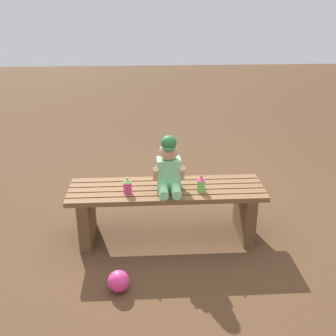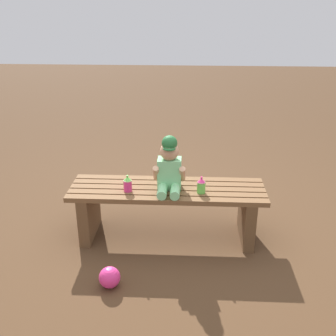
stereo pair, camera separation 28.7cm
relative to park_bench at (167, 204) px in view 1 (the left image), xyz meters
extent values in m
plane|color=#4C331E|center=(0.00, 0.00, -0.28)|extent=(16.00, 16.00, 0.00)
cube|color=brown|center=(0.00, -0.17, 0.12)|extent=(1.44, 0.07, 0.04)
cube|color=brown|center=(0.00, -0.08, 0.12)|extent=(1.44, 0.07, 0.04)
cube|color=brown|center=(0.00, 0.00, 0.12)|extent=(1.44, 0.07, 0.04)
cube|color=brown|center=(0.00, 0.08, 0.12)|extent=(1.44, 0.07, 0.04)
cube|color=brown|center=(0.00, 0.17, 0.12)|extent=(1.44, 0.07, 0.04)
cube|color=brown|center=(-0.60, 0.00, -0.09)|extent=(0.08, 0.41, 0.38)
cube|color=brown|center=(0.60, 0.00, -0.09)|extent=(0.08, 0.41, 0.38)
cube|color=#7FCC8C|center=(0.02, 0.00, 0.25)|extent=(0.17, 0.12, 0.23)
sphere|color=tan|center=(0.02, 0.00, 0.43)|extent=(0.14, 0.14, 0.14)
cylinder|color=#266633|center=(0.02, -0.04, 0.46)|extent=(0.09, 0.09, 0.01)
sphere|color=#266633|center=(0.02, 0.00, 0.49)|extent=(0.11, 0.11, 0.11)
cylinder|color=#85D693|center=(-0.03, -0.12, 0.17)|extent=(0.07, 0.16, 0.07)
cylinder|color=#85D693|center=(0.06, -0.12, 0.17)|extent=(0.07, 0.16, 0.07)
cylinder|color=tan|center=(-0.08, -0.03, 0.27)|extent=(0.04, 0.12, 0.14)
cylinder|color=tan|center=(0.11, -0.03, 0.27)|extent=(0.04, 0.12, 0.14)
cylinder|color=#E5337F|center=(-0.28, -0.07, 0.18)|extent=(0.06, 0.06, 0.08)
cone|color=#66CC4C|center=(-0.28, -0.07, 0.23)|extent=(0.06, 0.06, 0.03)
cylinder|color=#66CC4C|center=(-0.28, -0.07, 0.25)|extent=(0.01, 0.01, 0.02)
cylinder|color=#66CC4C|center=(0.25, -0.07, 0.18)|extent=(0.06, 0.06, 0.08)
cone|color=#E5337F|center=(0.25, -0.07, 0.23)|extent=(0.06, 0.06, 0.03)
cylinder|color=#E5337F|center=(0.25, -0.07, 0.25)|extent=(0.01, 0.01, 0.02)
sphere|color=#E5337F|center=(-0.34, -0.61, -0.21)|extent=(0.14, 0.14, 0.14)
camera|label=1|loc=(-0.15, -2.68, 1.46)|focal=43.38mm
camera|label=2|loc=(0.14, -2.68, 1.46)|focal=43.38mm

